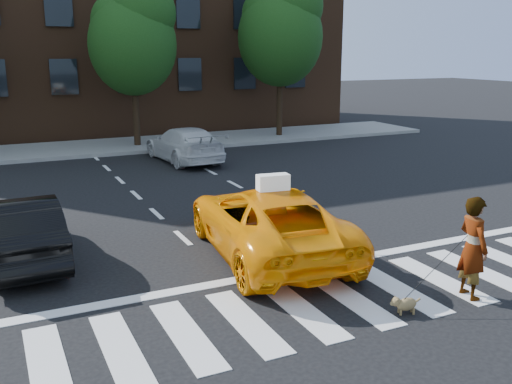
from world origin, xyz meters
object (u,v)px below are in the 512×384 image
(tree_right, at_px, (281,26))
(woman, at_px, (473,248))
(taxi, at_px, (268,221))
(white_suv, at_px, (184,144))
(tree_mid, at_px, (133,34))
(dog, at_px, (404,304))
(black_sedan, at_px, (21,229))

(tree_right, height_order, woman, tree_right)
(taxi, height_order, white_suv, taxi)
(tree_mid, distance_m, dog, 18.45)
(taxi, xyz_separation_m, black_sedan, (-4.71, 1.81, -0.05))
(tree_right, height_order, black_sedan, tree_right)
(tree_mid, height_order, dog, tree_mid)
(tree_mid, xyz_separation_m, black_sedan, (-5.53, -12.55, -4.18))
(woman, distance_m, dog, 1.63)
(tree_mid, xyz_separation_m, taxi, (-0.82, -14.36, -4.13))
(white_suv, relative_size, dog, 8.87)
(tree_right, xyz_separation_m, white_suv, (-6.13, -3.75, -4.60))
(black_sedan, xyz_separation_m, woman, (6.91, -5.25, 0.24))
(tree_right, height_order, dog, tree_right)
(taxi, relative_size, black_sedan, 1.28)
(tree_right, xyz_separation_m, black_sedan, (-12.53, -12.55, -4.59))
(black_sedan, bearing_deg, dog, 134.28)
(tree_right, bearing_deg, woman, -107.53)
(tree_mid, bearing_deg, tree_right, -0.00)
(tree_right, distance_m, dog, 19.86)
(tree_mid, bearing_deg, taxi, -93.28)
(taxi, distance_m, black_sedan, 5.05)
(tree_right, height_order, white_suv, tree_right)
(white_suv, bearing_deg, black_sedan, 50.04)
(tree_right, distance_m, black_sedan, 18.32)
(tree_right, xyz_separation_m, woman, (-5.62, -17.80, -4.36))
(tree_mid, height_order, tree_right, tree_right)
(taxi, distance_m, woman, 4.09)
(tree_mid, bearing_deg, dog, -90.26)
(tree_right, relative_size, woman, 4.25)
(tree_mid, relative_size, taxi, 1.37)
(tree_right, distance_m, woman, 19.17)
(woman, bearing_deg, taxi, 40.91)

